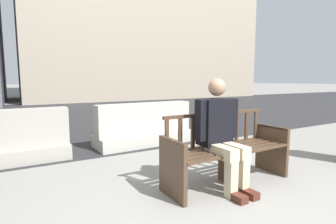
{
  "coord_description": "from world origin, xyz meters",
  "views": [
    {
      "loc": [
        -1.77,
        -1.56,
        1.29
      ],
      "look_at": [
        0.48,
        2.3,
        0.75
      ],
      "focal_mm": 28.0,
      "sensor_mm": 36.0,
      "label": 1
    }
  ],
  "objects": [
    {
      "name": "street_asphalt",
      "position": [
        0.0,
        8.7,
        0.0
      ],
      "size": [
        120.0,
        12.0,
        0.01
      ],
      "primitive_type": "cube",
      "color": "#28282B",
      "rests_on": "ground"
    },
    {
      "name": "jersey_barrier_centre",
      "position": [
        0.45,
        3.19,
        0.34
      ],
      "size": [
        2.03,
        0.77,
        0.84
      ],
      "color": "#ADA89E",
      "rests_on": "ground"
    },
    {
      "name": "seated_person",
      "position": [
        0.31,
        0.77,
        0.69
      ],
      "size": [
        0.58,
        0.72,
        1.31
      ],
      "color": "black",
      "rests_on": "ground"
    },
    {
      "name": "street_bench",
      "position": [
        0.48,
        0.83,
        0.4
      ],
      "size": [
        1.69,
        0.54,
        0.88
      ],
      "color": "#473323",
      "rests_on": "ground"
    },
    {
      "name": "jersey_barrier_left",
      "position": [
        -2.03,
        3.16,
        0.34
      ],
      "size": [
        2.0,
        0.69,
        0.84
      ],
      "color": "#9E998E",
      "rests_on": "ground"
    },
    {
      "name": "ground_plane",
      "position": [
        0.0,
        0.0,
        0.0
      ],
      "size": [
        200.0,
        200.0,
        0.0
      ],
      "primitive_type": "plane",
      "color": "gray"
    }
  ]
}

